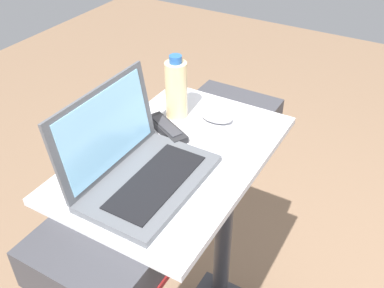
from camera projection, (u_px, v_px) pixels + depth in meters
name	position (u px, v px, depth m)	size (l,w,h in m)	color
desk_board	(176.00, 157.00, 1.17)	(0.66, 0.43, 0.02)	silver
laptop	(137.00, 165.00, 1.05)	(0.34, 0.25, 0.23)	#515459
computer_mouse	(216.00, 116.00, 1.29)	(0.06, 0.10, 0.03)	#B2B2B7
water_bottle	(176.00, 89.00, 1.27)	(0.06, 0.06, 0.19)	beige
tv_remote	(167.00, 129.00, 1.24)	(0.11, 0.16, 0.02)	#232326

